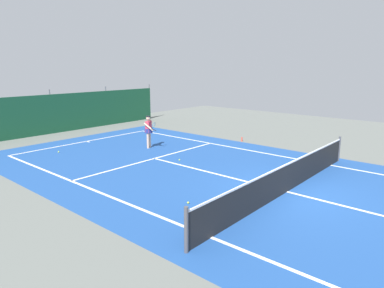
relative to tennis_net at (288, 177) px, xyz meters
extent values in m
plane|color=slate|center=(0.00, 0.00, -0.51)|extent=(36.00, 36.00, 0.00)
cube|color=#1E478C|center=(0.00, 0.00, -0.51)|extent=(11.02, 26.60, 0.01)
cube|color=white|center=(0.00, 11.90, -0.50)|extent=(8.22, 0.10, 0.01)
cube|color=white|center=(-4.11, 0.00, -0.50)|extent=(0.10, 23.80, 0.01)
cube|color=white|center=(4.11, 0.00, -0.50)|extent=(0.10, 23.80, 0.01)
cube|color=white|center=(0.00, 6.40, -0.50)|extent=(8.22, 0.10, 0.01)
cube|color=white|center=(0.00, 0.00, -0.50)|extent=(0.10, 12.80, 0.01)
cube|color=white|center=(0.00, 11.75, -0.50)|extent=(0.10, 0.30, 0.01)
cube|color=black|center=(0.00, 0.00, -0.04)|extent=(9.92, 0.03, 0.95)
cube|color=white|center=(0.00, 0.00, 0.46)|extent=(9.92, 0.04, 0.05)
cylinder|color=#47474C|center=(-5.01, 0.00, 0.04)|extent=(0.10, 0.10, 1.10)
cylinder|color=#47474C|center=(5.01, 0.00, 0.04)|extent=(0.10, 0.10, 1.10)
cube|color=#14472D|center=(0.00, 15.54, 0.69)|extent=(16.22, 0.06, 2.40)
cylinder|color=#595B60|center=(0.00, 15.60, 0.84)|extent=(0.08, 0.08, 2.70)
cylinder|color=#595B60|center=(4.05, 15.60, 0.84)|extent=(0.08, 0.08, 2.70)
cylinder|color=#595B60|center=(8.11, 15.60, 0.84)|extent=(0.08, 0.08, 2.70)
cube|color=#234C1E|center=(0.00, 16.14, 0.04)|extent=(14.60, 0.70, 1.10)
cylinder|color=#D8AD8C|center=(1.36, 8.20, -0.10)|extent=(0.12, 0.12, 0.82)
cylinder|color=#D8AD8C|center=(1.18, 8.12, -0.10)|extent=(0.12, 0.12, 0.82)
cylinder|color=navy|center=(1.27, 8.16, 0.39)|extent=(0.40, 0.40, 0.22)
cube|color=#D1384C|center=(1.27, 8.16, 0.59)|extent=(0.41, 0.32, 0.56)
sphere|color=#D8AD8C|center=(1.27, 8.16, 1.02)|extent=(0.22, 0.22, 0.22)
cylinder|color=black|center=(1.27, 8.16, 1.11)|extent=(0.23, 0.23, 0.04)
cylinder|color=#D8AD8C|center=(1.48, 8.25, 0.62)|extent=(0.09, 0.09, 0.58)
cylinder|color=#D8AD8C|center=(1.10, 7.96, 0.62)|extent=(0.28, 0.52, 0.41)
cylinder|color=black|center=(1.17, 7.67, 0.51)|extent=(0.13, 0.27, 0.13)
torus|color=teal|center=(1.17, 7.67, 0.73)|extent=(0.33, 0.23, 0.29)
sphere|color=#CCDB33|center=(-2.26, 10.74, -0.48)|extent=(0.07, 0.07, 0.07)
sphere|color=#CCDB33|center=(-2.89, 1.82, -0.48)|extent=(0.07, 0.07, 0.07)
sphere|color=#CCDB33|center=(0.50, 5.32, -0.48)|extent=(0.07, 0.07, 0.07)
cylinder|color=#D84C38|center=(5.68, 5.41, -0.39)|extent=(0.08, 0.08, 0.24)
camera|label=1|loc=(-10.19, -4.64, 3.58)|focal=32.08mm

